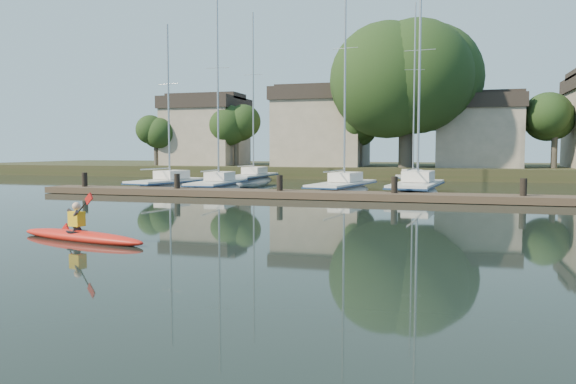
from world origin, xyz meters
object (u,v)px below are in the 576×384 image
(sailboat_2, at_px, (343,195))
(sailboat_5, at_px, (253,184))
(sailboat_3, at_px, (417,198))
(dock, at_px, (335,195))
(sailboat_1, at_px, (218,193))
(kayak, at_px, (80,234))
(sailboat_0, at_px, (168,192))
(sailboat_6, at_px, (413,187))

(sailboat_2, distance_m, sailboat_5, 12.47)
(sailboat_3, xyz_separation_m, sailboat_5, (-13.16, 9.04, 0.03))
(sailboat_2, height_order, sailboat_5, sailboat_2)
(dock, relative_size, sailboat_1, 2.58)
(kayak, relative_size, sailboat_5, 0.33)
(sailboat_3, bearing_deg, kayak, -106.98)
(kayak, distance_m, sailboat_0, 20.69)
(kayak, distance_m, sailboat_5, 28.77)
(sailboat_6, bearing_deg, sailboat_1, -152.14)
(sailboat_3, height_order, sailboat_6, sailboat_6)
(kayak, distance_m, sailboat_3, 20.99)
(kayak, bearing_deg, sailboat_2, 91.89)
(kayak, bearing_deg, dock, 86.92)
(sailboat_2, height_order, sailboat_3, sailboat_2)
(sailboat_3, distance_m, sailboat_6, 9.12)
(sailboat_3, height_order, sailboat_5, sailboat_5)
(dock, distance_m, sailboat_2, 4.64)
(sailboat_3, relative_size, sailboat_6, 0.99)
(dock, distance_m, sailboat_1, 9.33)
(kayak, xyz_separation_m, sailboat_3, (8.22, 19.31, -0.39))
(kayak, height_order, sailboat_5, sailboat_5)
(kayak, bearing_deg, sailboat_6, 88.40)
(dock, height_order, sailboat_6, sailboat_6)
(sailboat_2, bearing_deg, sailboat_5, 144.80)
(kayak, distance_m, sailboat_1, 19.53)
(dock, height_order, sailboat_5, sailboat_5)
(sailboat_1, height_order, sailboat_6, sailboat_6)
(kayak, xyz_separation_m, sailboat_2, (3.89, 19.55, -0.36))
(sailboat_0, xyz_separation_m, sailboat_5, (2.59, 9.07, 0.01))
(dock, bearing_deg, sailboat_0, 160.02)
(sailboat_2, relative_size, sailboat_6, 1.03)
(sailboat_2, distance_m, sailboat_6, 9.55)
(sailboat_0, relative_size, sailboat_1, 0.90)
(sailboat_1, relative_size, sailboat_5, 0.91)
(sailboat_0, xyz_separation_m, sailboat_2, (11.42, 0.28, 0.01))
(kayak, height_order, sailboat_1, sailboat_1)
(sailboat_0, distance_m, sailboat_2, 11.43)
(kayak, relative_size, sailboat_1, 0.36)
(kayak, relative_size, sailboat_0, 0.40)
(dock, distance_m, sailboat_0, 12.65)
(sailboat_5, bearing_deg, sailboat_0, -104.67)
(dock, distance_m, sailboat_5, 16.31)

